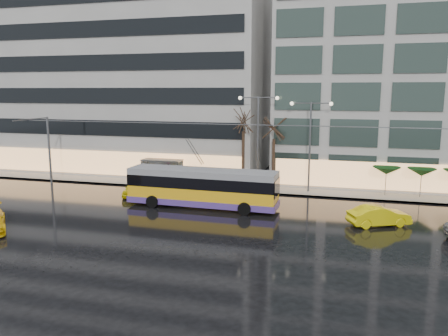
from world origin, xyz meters
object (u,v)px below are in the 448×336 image
(trolleybus, at_px, (202,189))
(street_lamp_near, at_px, (258,129))
(taxi_a, at_px, (135,188))
(bus_shelter, at_px, (160,166))

(trolleybus, bearing_deg, street_lamp_near, 67.64)
(street_lamp_near, xyz_separation_m, taxi_a, (-10.63, -5.39, -5.32))
(trolleybus, distance_m, taxi_a, 7.85)
(bus_shelter, relative_size, taxi_a, 1.06)
(trolleybus, relative_size, street_lamp_near, 1.41)
(trolleybus, xyz_separation_m, bus_shelter, (-7.17, 7.71, 0.37))
(trolleybus, height_order, bus_shelter, trolleybus)
(trolleybus, bearing_deg, taxi_a, 161.82)
(trolleybus, xyz_separation_m, street_lamp_near, (3.22, 7.82, 4.40))
(bus_shelter, xyz_separation_m, street_lamp_near, (10.38, 0.11, 4.03))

